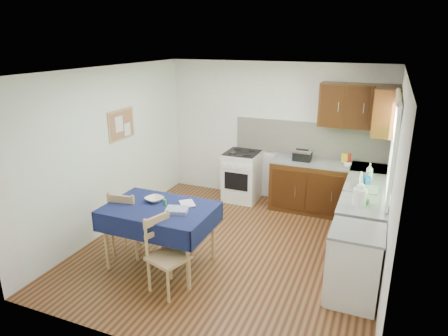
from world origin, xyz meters
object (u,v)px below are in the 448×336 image
at_px(chair_far, 127,221).
at_px(dish_rack, 361,187).
at_px(dining_table, 160,214).
at_px(chair_near, 166,252).
at_px(kettle, 360,195).
at_px(toaster, 302,155).
at_px(sandwich_press, 302,155).

xyz_separation_m(chair_far, dish_rack, (2.88, 1.41, 0.42)).
distance_m(dining_table, chair_near, 0.61).
distance_m(chair_near, kettle, 2.47).
bearing_deg(toaster, dish_rack, -56.45).
distance_m(sandwich_press, dish_rack, 1.47).
bearing_deg(dining_table, sandwich_press, 73.47).
bearing_deg(kettle, dining_table, -159.59).
distance_m(chair_far, dish_rack, 3.23).
relative_size(chair_near, sandwich_press, 3.19).
bearing_deg(sandwich_press, toaster, 119.68).
height_order(dining_table, dish_rack, dish_rack).
bearing_deg(chair_far, dining_table, 165.94).
height_order(chair_near, sandwich_press, sandwich_press).
height_order(chair_near, kettle, kettle).
xyz_separation_m(chair_near, kettle, (2.02, 1.33, 0.53)).
bearing_deg(dining_table, chair_far, -173.92).
distance_m(chair_near, sandwich_press, 3.15).
distance_m(dining_table, kettle, 2.53).
height_order(chair_far, chair_near, chair_far).
distance_m(toaster, sandwich_press, 0.02).
distance_m(dining_table, sandwich_press, 2.84).
bearing_deg(sandwich_press, kettle, -54.53).
xyz_separation_m(chair_far, kettle, (2.90, 0.83, 0.52)).
height_order(dish_rack, kettle, kettle).
height_order(chair_far, toaster, toaster).
relative_size(toaster, sandwich_press, 0.86).
xyz_separation_m(dining_table, toaster, (1.30, 2.52, 0.26)).
bearing_deg(kettle, sandwich_press, 122.88).
xyz_separation_m(chair_near, toaster, (0.95, 2.97, 0.49)).
xyz_separation_m(dish_rack, kettle, (0.02, -0.58, 0.10)).
bearing_deg(chair_far, chair_near, 141.59).
height_order(toaster, kettle, kettle).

